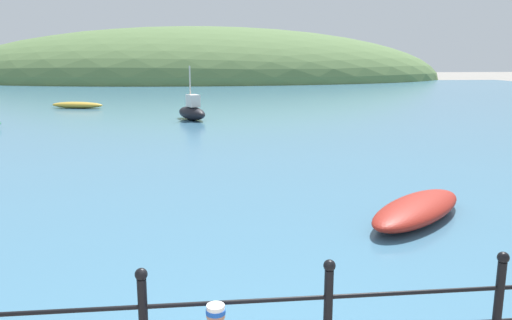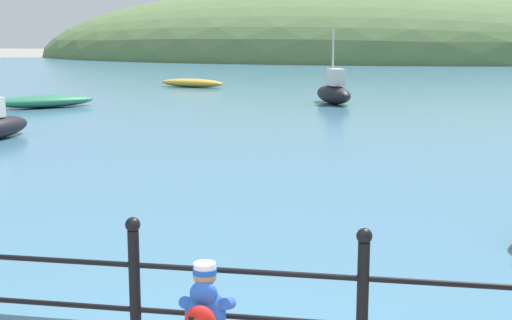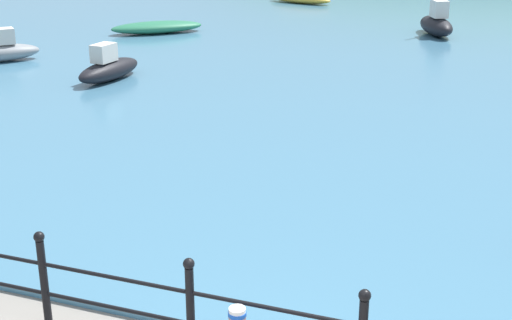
# 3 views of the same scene
# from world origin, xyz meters

# --- Properties ---
(water) EXTENTS (80.00, 60.00, 0.10)m
(water) POSITION_xyz_m (0.00, 32.00, 0.05)
(water) COLOR teal
(water) RESTS_ON ground
(far_hillside) EXTENTS (68.63, 37.75, 14.62)m
(far_hillside) POSITION_xyz_m (0.00, 69.39, 0.00)
(far_hillside) COLOR #567542
(far_hillside) RESTS_ON ground
(iron_railing) EXTENTS (9.04, 0.12, 1.21)m
(iron_railing) POSITION_xyz_m (0.21, 1.50, 0.64)
(iron_railing) COLOR black
(iron_railing) RESTS_ON ground
(boat_blue_hull) EXTENTS (1.81, 2.59, 2.61)m
(boat_blue_hull) POSITION_xyz_m (-0.52, 21.73, 0.51)
(boat_blue_hull) COLOR black
(boat_blue_hull) RESTS_ON water
(boat_green_fishing) EXTENTS (2.96, 2.87, 0.41)m
(boat_green_fishing) POSITION_xyz_m (3.94, 5.76, 0.30)
(boat_green_fishing) COLOR maroon
(boat_green_fishing) RESTS_ON water
(boat_nearest_quay) EXTENTS (3.32, 1.64, 0.38)m
(boat_nearest_quay) POSITION_xyz_m (-7.50, 28.26, 0.29)
(boat_nearest_quay) COLOR gold
(boat_nearest_quay) RESTS_ON water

